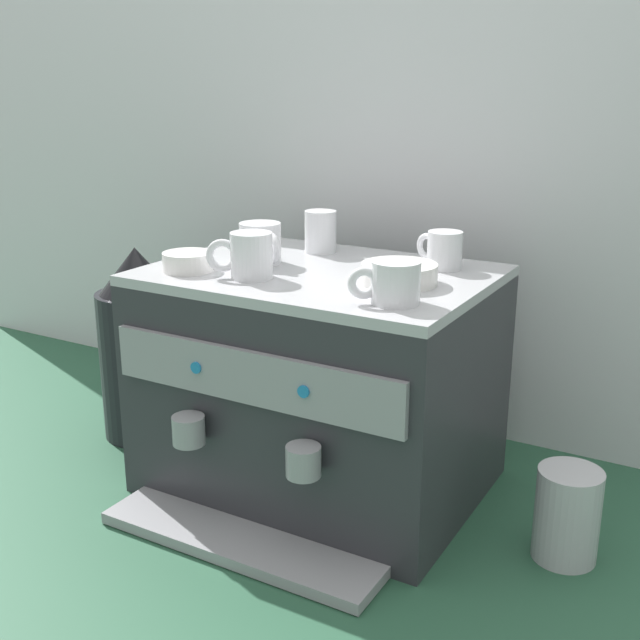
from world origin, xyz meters
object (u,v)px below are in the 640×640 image
object	(u,v)px
milk_pitcher	(567,515)
ceramic_cup_2	(443,250)
coffee_grinder	(140,347)
ceramic_bowl_1	(188,262)
ceramic_bowl_0	(399,274)
ceramic_cup_1	(321,231)
ceramic_cup_4	(393,282)
espresso_machine	(319,381)
ceramic_cup_3	(249,255)
ceramic_cup_0	(261,244)

from	to	relation	value
milk_pitcher	ceramic_cup_2	bearing A→B (deg)	153.20
coffee_grinder	ceramic_bowl_1	bearing A→B (deg)	-26.11
ceramic_bowl_0	milk_pitcher	bearing A→B (deg)	-0.85
ceramic_cup_1	ceramic_cup_2	size ratio (longest dim) A/B	1.08
ceramic_cup_4	ceramic_bowl_1	size ratio (longest dim) A/B	1.13
espresso_machine	ceramic_cup_1	xyz separation A→B (m)	(-0.08, 0.14, 0.25)
ceramic_bowl_0	ceramic_bowl_1	bearing A→B (deg)	-164.16
ceramic_cup_1	ceramic_bowl_1	xyz separation A→B (m)	(-0.12, -0.26, -0.03)
ceramic_cup_3	ceramic_bowl_0	size ratio (longest dim) A/B	0.83
ceramic_cup_1	ceramic_cup_3	size ratio (longest dim) A/B	0.97
ceramic_cup_3	ceramic_cup_4	world-z (taller)	ceramic_cup_3
ceramic_cup_4	ceramic_bowl_0	size ratio (longest dim) A/B	0.79
ceramic_cup_1	ceramic_cup_3	bearing A→B (deg)	-90.03
espresso_machine	milk_pitcher	xyz separation A→B (m)	(0.47, -0.02, -0.13)
espresso_machine	coffee_grinder	xyz separation A→B (m)	(-0.44, 0.00, -0.01)
ceramic_bowl_0	milk_pitcher	xyz separation A→B (m)	(0.31, -0.00, -0.36)
espresso_machine	ceramic_cup_4	distance (m)	0.34
ceramic_bowl_0	milk_pitcher	size ratio (longest dim) A/B	0.83
milk_pitcher	ceramic_bowl_0	bearing A→B (deg)	179.15
ceramic_bowl_0	coffee_grinder	world-z (taller)	ceramic_bowl_0
ceramic_bowl_1	coffee_grinder	world-z (taller)	ceramic_bowl_1
ceramic_cup_1	ceramic_cup_2	world-z (taller)	ceramic_cup_1
coffee_grinder	ceramic_cup_4	bearing A→B (deg)	-11.27
ceramic_bowl_0	ceramic_cup_3	bearing A→B (deg)	-159.00
coffee_grinder	milk_pitcher	bearing A→B (deg)	-1.20
espresso_machine	ceramic_cup_1	world-z (taller)	ceramic_cup_1
ceramic_cup_2	ceramic_cup_4	bearing A→B (deg)	-85.56
ceramic_cup_0	ceramic_cup_4	size ratio (longest dim) A/B	1.07
ceramic_cup_1	milk_pitcher	xyz separation A→B (m)	(0.55, -0.16, -0.38)
ceramic_bowl_0	coffee_grinder	distance (m)	0.65
espresso_machine	ceramic_cup_2	world-z (taller)	ceramic_cup_2
espresso_machine	ceramic_cup_1	size ratio (longest dim) A/B	5.72
ceramic_cup_4	ceramic_bowl_0	world-z (taller)	ceramic_cup_4
coffee_grinder	milk_pitcher	size ratio (longest dim) A/B	2.68
ceramic_cup_1	ceramic_cup_3	xyz separation A→B (m)	(-0.00, -0.25, -0.00)
ceramic_cup_0	ceramic_cup_4	distance (m)	0.35
coffee_grinder	milk_pitcher	xyz separation A→B (m)	(0.92, -0.02, -0.12)
ceramic_cup_1	ceramic_cup_4	size ratio (longest dim) A/B	1.02
espresso_machine	ceramic_cup_4	size ratio (longest dim) A/B	5.83
ceramic_cup_2	ceramic_bowl_1	distance (m)	0.46
ceramic_cup_2	ceramic_cup_4	distance (m)	0.26
ceramic_cup_4	coffee_grinder	xyz separation A→B (m)	(-0.65, 0.13, -0.25)
ceramic_cup_3	coffee_grinder	bearing A→B (deg)	163.70
ceramic_bowl_1	coffee_grinder	distance (m)	0.36
ceramic_cup_2	milk_pitcher	world-z (taller)	ceramic_cup_2
ceramic_cup_1	ceramic_bowl_1	size ratio (longest dim) A/B	1.15
ceramic_cup_4	ceramic_bowl_0	xyz separation A→B (m)	(-0.04, 0.11, -0.02)
ceramic_cup_1	ceramic_bowl_0	bearing A→B (deg)	-33.09
espresso_machine	ceramic_bowl_0	world-z (taller)	ceramic_bowl_0
espresso_machine	ceramic_cup_4	xyz separation A→B (m)	(0.20, -0.13, 0.25)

